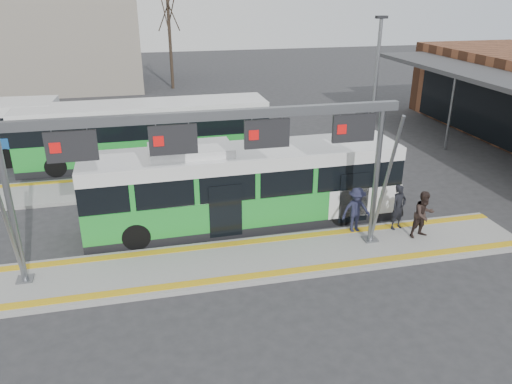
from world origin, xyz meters
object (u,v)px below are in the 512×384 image
passenger_a (399,207)px  passenger_c (356,210)px  gantry (211,144)px  passenger_b (424,215)px  hero_bus (244,187)px

passenger_a → passenger_c: 1.70m
gantry → passenger_b: gantry is taller
hero_bus → gantry: bearing=-120.9°
gantry → passenger_a: 7.99m
gantry → passenger_a: bearing=5.7°
hero_bus → passenger_a: hero_bus is taller
hero_bus → passenger_b: size_ratio=6.84×
passenger_c → passenger_b: bearing=-25.0°
passenger_a → passenger_c: bearing=157.8°
gantry → hero_bus: size_ratio=1.05×
passenger_a → passenger_c: size_ratio=1.00×
gantry → passenger_c: 6.51m
gantry → hero_bus: 4.30m
gantry → passenger_a: gantry is taller
passenger_a → passenger_b: bearing=-73.7°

